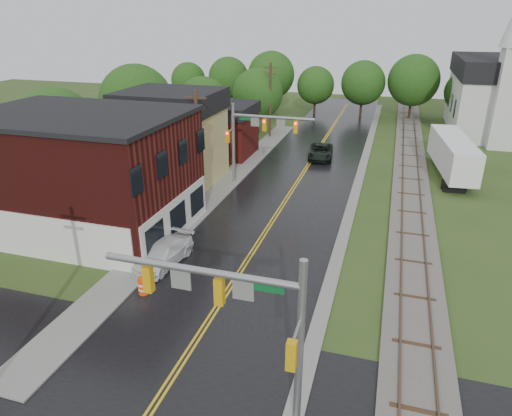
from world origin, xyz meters
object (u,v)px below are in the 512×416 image
at_px(traffic_signal_far, 256,130).
at_px(tree_left_b, 138,103).
at_px(tree_left_e, 259,95).
at_px(semi_trailer, 453,154).
at_px(pickup_white, 163,254).
at_px(brick_building, 83,172).
at_px(tree_left_a, 58,129).
at_px(traffic_signal_near, 240,308).
at_px(utility_pole_c, 270,99).
at_px(suv_dark, 321,152).
at_px(utility_pole_b, 198,145).
at_px(church, 499,88).
at_px(construction_barrel, 143,286).
at_px(tree_left_c, 204,104).

relative_size(traffic_signal_far, tree_left_b, 0.76).
distance_m(tree_left_e, semi_trailer, 25.21).
distance_m(traffic_signal_far, semi_trailer, 18.83).
bearing_deg(traffic_signal_far, pickup_white, -94.94).
xyz_separation_m(brick_building, tree_left_a, (-7.36, 6.90, 0.96)).
xyz_separation_m(traffic_signal_near, traffic_signal_far, (-6.94, 25.00, 0.01)).
height_order(traffic_signal_near, tree_left_a, tree_left_a).
xyz_separation_m(utility_pole_c, pickup_white, (2.00, -32.42, -4.02)).
bearing_deg(pickup_white, tree_left_b, 129.88).
xyz_separation_m(suv_dark, pickup_white, (-5.60, -25.14, -0.04)).
distance_m(brick_building, utility_pole_b, 9.03).
height_order(church, traffic_signal_far, church).
distance_m(brick_building, pickup_white, 9.09).
bearing_deg(brick_building, tree_left_a, 136.87).
relative_size(tree_left_a, tree_left_b, 0.89).
height_order(traffic_signal_near, tree_left_b, tree_left_b).
distance_m(church, tree_left_a, 51.01).
distance_m(utility_pole_b, tree_left_e, 23.99).
bearing_deg(pickup_white, church, 66.70).
xyz_separation_m(church, traffic_signal_far, (-23.47, -26.74, -0.86)).
distance_m(brick_building, tree_left_e, 31.12).
height_order(tree_left_a, tree_left_e, tree_left_a).
bearing_deg(church, traffic_signal_near, -107.72).
xyz_separation_m(tree_left_a, construction_barrel, (15.50, -13.59, -4.61)).
relative_size(tree_left_c, semi_trailer, 0.66).
xyz_separation_m(brick_building, utility_pole_b, (5.68, 7.00, 0.57)).
bearing_deg(tree_left_a, traffic_signal_far, 17.30).
bearing_deg(utility_pole_b, tree_left_c, 111.49).
relative_size(brick_building, tree_left_e, 1.75).
bearing_deg(pickup_white, brick_building, 163.20).
bearing_deg(tree_left_c, tree_left_b, -116.56).
xyz_separation_m(traffic_signal_near, pickup_white, (-8.27, 9.58, -4.27)).
relative_size(utility_pole_b, tree_left_e, 1.10).
bearing_deg(utility_pole_b, brick_building, -129.07).
bearing_deg(tree_left_c, church, 22.24).
bearing_deg(tree_left_c, suv_dark, -12.22).
xyz_separation_m(church, traffic_signal_near, (-16.53, -51.74, -0.87)).
bearing_deg(tree_left_b, utility_pole_b, -41.86).
relative_size(traffic_signal_far, construction_barrel, 7.34).
bearing_deg(traffic_signal_near, tree_left_e, 105.68).
xyz_separation_m(brick_building, tree_left_c, (-1.36, 24.90, 0.36)).
distance_m(tree_left_c, semi_trailer, 27.99).
relative_size(church, tree_left_e, 2.45).
bearing_deg(tree_left_e, church, 15.20).
relative_size(traffic_signal_far, pickup_white, 1.52).
height_order(brick_building, tree_left_e, brick_building).
bearing_deg(tree_left_c, utility_pole_c, 30.20).
bearing_deg(traffic_signal_far, tree_left_a, -162.70).
bearing_deg(brick_building, pickup_white, -23.97).
bearing_deg(traffic_signal_far, tree_left_e, 105.89).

